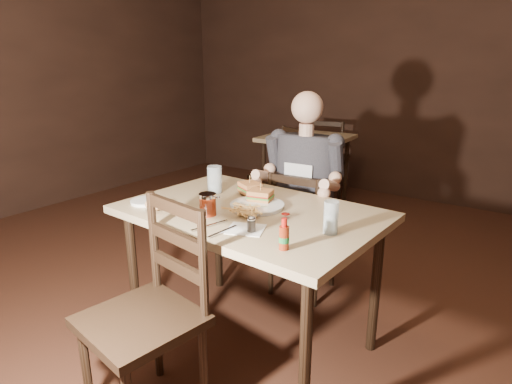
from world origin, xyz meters
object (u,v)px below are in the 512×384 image
Objects in this scene: chair_far at (304,232)px; glass_left at (215,179)px; syrup_dispenser at (208,204)px; bg_chair_near at (277,177)px; diner at (303,165)px; bg_chair_far at (329,158)px; dinner_plate at (257,206)px; side_plate at (146,202)px; chair_near at (141,320)px; main_table at (250,223)px; glass_right at (331,217)px; hot_sauce at (284,234)px; bg_table at (306,145)px.

glass_left reaches higher than chair_far.
bg_chair_near is at bearing 115.47° from syrup_dispenser.
diner reaches higher than bg_chair_near.
syrup_dispenser is at bearing 90.33° from bg_chair_far.
dinner_plate is 0.60m from side_plate.
syrup_dispenser is (0.75, -1.82, 0.37)m from bg_chair_near.
side_plate is (-0.45, 0.45, 0.30)m from chair_near.
main_table is at bearing 60.74° from syrup_dispenser.
dinner_plate is (0.07, 0.73, 0.31)m from chair_near.
glass_left is 1.05× the size of glass_right.
bg_chair_far is at bearing 106.24° from diner.
syrup_dispenser is (-0.08, -0.80, -0.05)m from diner.
main_table is at bearing 88.63° from chair_far.
main_table is at bearing 24.81° from side_plate.
glass_left reaches higher than side_plate.
chair_far is 0.94× the size of diner.
bg_table is at bearing 116.92° from hot_sauce.
dinner_plate is at bearing -13.24° from glass_left.
chair_near reaches higher than bg_chair_far.
bg_table is at bearing 75.85° from bg_chair_far.
bg_chair_far is 5.70× the size of side_plate.
hot_sauce is at bearing -63.08° from bg_table.
glass_right is at bearing 58.67° from chair_near.
main_table and bg_table have the same top height.
diner is at bearing 90.00° from chair_far.
glass_left reaches higher than bg_table.
glass_left is 0.99× the size of side_plate.
glass_right is (1.34, -1.68, 0.39)m from bg_chair_near.
dinner_plate reaches higher than side_plate.
chair_far is at bearing 95.25° from dinner_plate.
bg_table is 2.61m from glass_right.
diner is at bearing 115.19° from hot_sauce.
hot_sauce reaches higher than main_table.
side_plate is at bearing 144.01° from chair_near.
chair_near is at bearing -129.98° from glass_right.
diner is at bearing 95.25° from dinner_plate.
chair_near is 0.79m from dinner_plate.
diner reaches higher than glass_right.
bg_chair_near is at bearing 109.42° from glass_left.
chair_near reaches higher than side_plate.
bg_chair_near is (0.00, -0.55, -0.23)m from bg_table.
syrup_dispenser is at bearing 7.09° from side_plate.
bg_table is at bearing 114.49° from chair_near.
glass_right is (0.81, -0.18, -0.00)m from glass_left.
bg_chair_near reaches higher than side_plate.
chair_far is at bearing 97.60° from bg_chair_far.
glass_left is (-0.35, 0.08, 0.07)m from dinner_plate.
chair_near is at bearing -140.70° from hot_sauce.
bg_chair_far is 3.27× the size of dinner_plate.
side_plate is at bearing -81.56° from bg_table.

